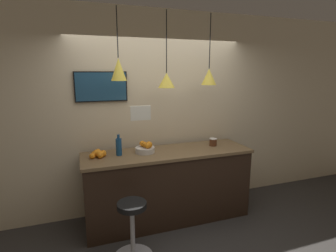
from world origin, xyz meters
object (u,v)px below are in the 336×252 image
object	(u,v)px
fruit_bowl	(145,148)
spread_jar	(213,142)
mounted_tv	(101,87)
bar_stool	(132,227)
juice_bottle	(119,146)

from	to	relation	value
fruit_bowl	spread_jar	bearing A→B (deg)	0.19
spread_jar	mounted_tv	distance (m)	1.75
bar_stool	juice_bottle	xyz separation A→B (m)	(-0.01, 0.71, 0.71)
bar_stool	juice_bottle	size ratio (longest dim) A/B	2.45
juice_bottle	mounted_tv	xyz separation A→B (m)	(-0.15, 0.34, 0.75)
fruit_bowl	bar_stool	bearing A→B (deg)	-115.43
spread_jar	bar_stool	bearing A→B (deg)	-152.36
bar_stool	fruit_bowl	size ratio (longest dim) A/B	2.63
spread_jar	fruit_bowl	bearing A→B (deg)	-179.81
spread_jar	juice_bottle	bearing A→B (deg)	-180.00
bar_stool	spread_jar	size ratio (longest dim) A/B	6.19
spread_jar	mounted_tv	xyz separation A→B (m)	(-1.51, 0.34, 0.81)
bar_stool	fruit_bowl	world-z (taller)	fruit_bowl
juice_bottle	spread_jar	bearing A→B (deg)	0.00
bar_stool	mounted_tv	distance (m)	1.81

